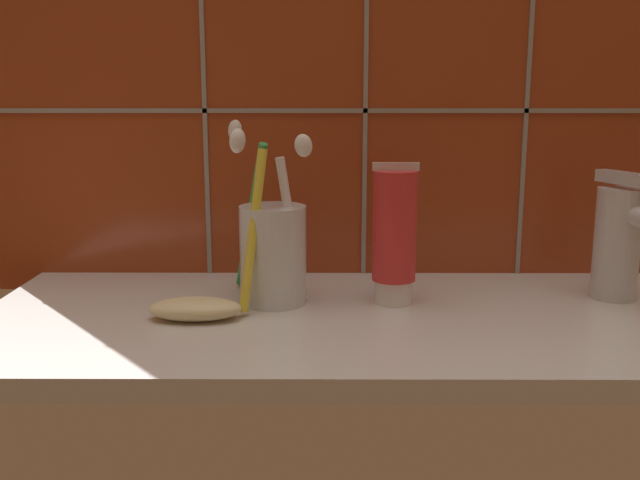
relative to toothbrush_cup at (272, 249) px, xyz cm
name	(u,v)px	position (x,y,z in cm)	size (l,w,h in cm)	color
sink_counter	(353,323)	(7.85, -3.56, -6.41)	(70.68, 31.54, 2.00)	silver
tile_wall_backsplash	(350,50)	(7.86, 12.45, 19.45)	(80.68, 1.72, 53.72)	#933819
toothbrush_cup	(272,249)	(0.00, 0.00, 0.00)	(9.47, 13.44, 17.90)	silver
toothpaste_tube	(394,235)	(11.93, -0.04, 1.44)	(4.47, 4.26, 13.86)	white
sink_faucet	(621,239)	(34.51, 1.30, 0.80)	(5.66, 10.06, 12.78)	silver
soap_bar	(195,309)	(-6.68, -5.57, -4.38)	(8.49, 4.11, 2.07)	beige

